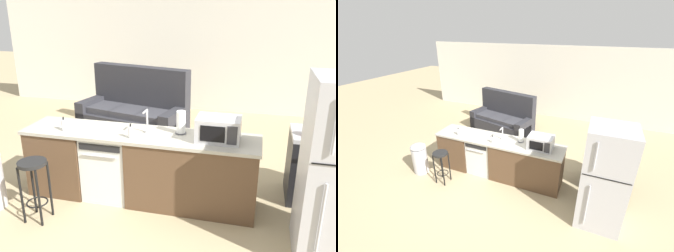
% 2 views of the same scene
% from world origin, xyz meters
% --- Properties ---
extents(ground_plane, '(24.00, 24.00, 0.00)m').
position_xyz_m(ground_plane, '(0.00, 0.00, 0.00)').
color(ground_plane, tan).
extents(wall_back, '(10.00, 0.06, 2.60)m').
position_xyz_m(wall_back, '(0.30, 4.20, 1.30)').
color(wall_back, silver).
rests_on(wall_back, ground_plane).
extents(kitchen_counter, '(2.94, 0.66, 0.90)m').
position_xyz_m(kitchen_counter, '(0.24, 0.00, 0.42)').
color(kitchen_counter, brown).
rests_on(kitchen_counter, ground_plane).
extents(dishwasher, '(0.58, 0.61, 0.84)m').
position_xyz_m(dishwasher, '(-0.25, -0.00, 0.42)').
color(dishwasher, silver).
rests_on(dishwasher, ground_plane).
extents(stove_range, '(0.76, 0.68, 0.90)m').
position_xyz_m(stove_range, '(2.35, 0.55, 0.45)').
color(stove_range, black).
rests_on(stove_range, ground_plane).
extents(microwave, '(0.50, 0.37, 0.28)m').
position_xyz_m(microwave, '(1.12, -0.00, 1.04)').
color(microwave, '#B7B7BC').
rests_on(microwave, kitchen_counter).
extents(sink_faucet, '(0.07, 0.18, 0.30)m').
position_xyz_m(sink_faucet, '(0.25, 0.04, 1.03)').
color(sink_faucet, silver).
rests_on(sink_faucet, kitchen_counter).
extents(paper_towel_roll, '(0.14, 0.14, 0.28)m').
position_xyz_m(paper_towel_roll, '(0.65, 0.12, 1.04)').
color(paper_towel_roll, '#4C4C51').
rests_on(paper_towel_roll, kitchen_counter).
extents(soap_bottle, '(0.06, 0.06, 0.18)m').
position_xyz_m(soap_bottle, '(0.11, -0.18, 0.97)').
color(soap_bottle, silver).
rests_on(soap_bottle, kitchen_counter).
extents(dish_soap_bottle, '(0.06, 0.06, 0.18)m').
position_xyz_m(dish_soap_bottle, '(-0.78, -0.14, 0.97)').
color(dish_soap_bottle, silver).
rests_on(dish_soap_bottle, kitchen_counter).
extents(kettle, '(0.21, 0.17, 0.19)m').
position_xyz_m(kettle, '(2.18, 0.42, 0.99)').
color(kettle, red).
rests_on(kettle, stove_range).
extents(bar_stool, '(0.32, 0.32, 0.74)m').
position_xyz_m(bar_stool, '(-0.85, -0.75, 0.54)').
color(bar_stool, black).
rests_on(bar_stool, ground_plane).
extents(couch, '(2.15, 1.33, 1.27)m').
position_xyz_m(couch, '(-0.71, 2.27, 0.39)').
color(couch, '#2D2D33').
rests_on(couch, ground_plane).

